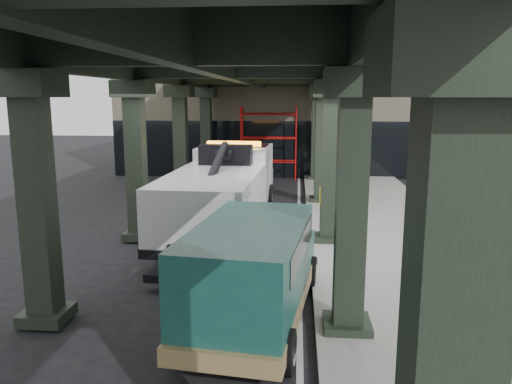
% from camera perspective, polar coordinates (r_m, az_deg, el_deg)
% --- Properties ---
extents(ground, '(90.00, 90.00, 0.00)m').
position_cam_1_polar(ground, '(13.89, -2.13, -8.14)').
color(ground, black).
rests_on(ground, ground).
extents(sidewalk, '(5.00, 40.00, 0.15)m').
position_cam_1_polar(sidewalk, '(15.95, 15.13, -5.73)').
color(sidewalk, gray).
rests_on(sidewalk, ground).
extents(lane_stripe, '(0.12, 38.00, 0.01)m').
position_cam_1_polar(lane_stripe, '(15.70, 4.96, -5.91)').
color(lane_stripe, silver).
rests_on(lane_stripe, ground).
extents(viaduct, '(7.40, 32.00, 6.40)m').
position_cam_1_polar(viaduct, '(15.21, -2.89, 14.37)').
color(viaduct, black).
rests_on(viaduct, ground).
extents(building, '(22.00, 10.00, 8.00)m').
position_cam_1_polar(building, '(33.05, 5.56, 9.85)').
color(building, '#C6B793').
rests_on(building, ground).
extents(scaffolding, '(3.08, 0.88, 4.00)m').
position_cam_1_polar(scaffolding, '(27.84, 1.48, 5.83)').
color(scaffolding, red).
rests_on(scaffolding, ground).
extents(tow_truck, '(3.09, 9.43, 3.06)m').
position_cam_1_polar(tow_truck, '(16.76, -3.66, 0.40)').
color(tow_truck, black).
rests_on(tow_truck, ground).
extents(towed_van, '(2.67, 5.49, 2.14)m').
position_cam_1_polar(towed_van, '(9.97, -0.31, -8.85)').
color(towed_van, '#13473F').
rests_on(towed_van, ground).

